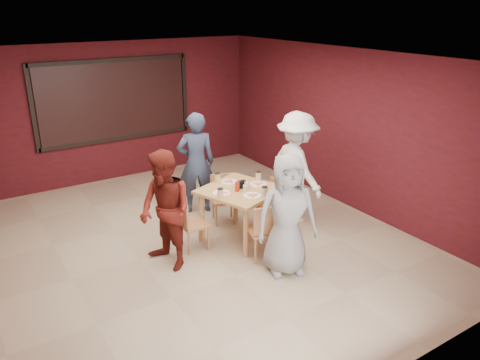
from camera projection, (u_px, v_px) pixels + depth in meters
floor at (198, 242)px, 7.28m from camera, size 7.00×7.00×0.00m
window_blinds at (115, 101)px, 9.41m from camera, size 3.00×0.02×1.50m
dining_table at (240, 195)px, 7.18m from camera, size 1.35×1.35×0.99m
chair_front at (265, 228)px, 6.64m from camera, size 0.52×0.52×0.87m
chair_back at (223, 195)px, 7.88m from camera, size 0.50×0.50×0.80m
chair_left at (190, 222)px, 6.93m from camera, size 0.41×0.41×0.81m
chair_right at (273, 201)px, 7.68m from camera, size 0.42×0.42×0.79m
diner_front at (287, 215)px, 6.24m from camera, size 0.97×0.80×1.70m
diner_back at (196, 163)px, 8.09m from camera, size 0.76×0.63×1.79m
diner_left at (166, 211)px, 6.36m from camera, size 0.79×0.93×1.69m
diner_right at (297, 167)px, 7.75m from camera, size 0.79×1.26×1.87m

